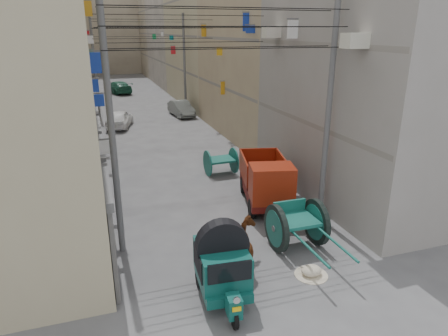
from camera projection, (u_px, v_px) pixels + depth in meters
name	position (u px, v px, depth m)	size (l,w,h in m)	color
building_row_left	(37.00, 33.00, 34.65)	(8.00, 62.00, 14.00)	tan
building_row_right	(213.00, 32.00, 39.38)	(8.00, 62.00, 14.00)	gray
end_cap_building	(111.00, 31.00, 65.60)	(22.00, 10.00, 13.00)	#B7AB90
shutters_left	(103.00, 166.00, 16.18)	(0.18, 14.40, 2.88)	#4F4F55
signboards	(153.00, 81.00, 26.82)	(8.22, 40.52, 5.67)	#0C7D88
ac_units	(312.00, 8.00, 14.04)	(0.70, 6.55, 3.35)	beige
utility_poles	(166.00, 81.00, 22.46)	(7.40, 22.20, 8.00)	#58585A
overhead_cables	(173.00, 29.00, 19.22)	(7.40, 22.52, 1.12)	black
auto_rickshaw	(222.00, 264.00, 10.31)	(1.49, 2.44, 1.69)	black
tonga_cart	(297.00, 224.00, 12.82)	(1.66, 3.39, 1.53)	black
mini_truck	(267.00, 185.00, 15.57)	(2.42, 3.92, 2.05)	black
second_cart	(221.00, 161.00, 19.41)	(1.47, 1.31, 1.26)	#14594E
feed_sack	(311.00, 271.00, 11.48)	(0.60, 0.48, 0.30)	beige
horse	(249.00, 247.00, 11.65)	(0.76, 1.66, 1.40)	brown
distant_car_white	(120.00, 119.00, 28.81)	(1.49, 3.70, 1.26)	white
distant_car_grey	(181.00, 109.00, 32.61)	(1.30, 3.73, 1.23)	#585D5A
distant_car_green	(118.00, 87.00, 44.25)	(1.85, 4.56, 1.32)	#205F47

